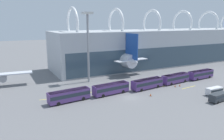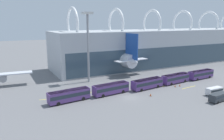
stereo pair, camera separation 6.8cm
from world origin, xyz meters
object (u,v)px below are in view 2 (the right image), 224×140
at_px(shuttle_bus_0, 69,95).
at_px(shuttle_bus_3, 176,78).
at_px(shuttle_bus_2, 147,83).
at_px(service_van_foreground, 214,91).
at_px(airliner_at_gate_far, 111,57).
at_px(traffic_cone_1, 180,85).
at_px(floodlight_mast, 88,36).
at_px(traffic_cone_0, 175,86).
at_px(shuttle_bus_1, 111,88).
at_px(traffic_cone_2, 151,95).
at_px(shuttle_bus_4, 201,74).
at_px(service_van_crossing, 218,97).
at_px(airliner_parked_remote, 177,48).

height_order(shuttle_bus_0, shuttle_bus_3, same).
height_order(shuttle_bus_2, service_van_foreground, shuttle_bus_2).
bearing_deg(airliner_at_gate_far, traffic_cone_1, -174.07).
relative_size(floodlight_mast, traffic_cone_0, 36.31).
bearing_deg(airliner_at_gate_far, shuttle_bus_1, 144.83).
bearing_deg(traffic_cone_2, shuttle_bus_0, 163.82).
relative_size(airliner_at_gate_far, shuttle_bus_2, 3.18).
bearing_deg(shuttle_bus_0, shuttle_bus_1, -4.37).
xyz_separation_m(shuttle_bus_4, service_van_crossing, (-15.05, -18.72, -0.51)).
xyz_separation_m(airliner_parked_remote, shuttle_bus_1, (-68.49, -45.42, -3.21)).
distance_m(shuttle_bus_1, shuttle_bus_3, 24.90).
distance_m(shuttle_bus_1, service_van_crossing, 28.83).
xyz_separation_m(service_van_crossing, traffic_cone_2, (-13.10, 11.64, -0.92)).
xyz_separation_m(shuttle_bus_3, service_van_foreground, (1.10, -14.41, -0.55)).
xyz_separation_m(shuttle_bus_1, floodlight_mast, (-0.69, 15.58, 14.05)).
xyz_separation_m(airliner_parked_remote, shuttle_bus_3, (-43.60, -45.14, -3.21)).
distance_m(airliner_parked_remote, traffic_cone_1, 66.28).
distance_m(airliner_parked_remote, floodlight_mast, 76.12).
bearing_deg(traffic_cone_1, service_van_crossing, -95.06).
relative_size(shuttle_bus_4, service_van_crossing, 1.85).
bearing_deg(shuttle_bus_4, traffic_cone_1, -168.95).
height_order(shuttle_bus_3, floodlight_mast, floodlight_mast).
distance_m(airliner_at_gate_far, traffic_cone_2, 37.55).
distance_m(floodlight_mast, traffic_cone_2, 28.82).
height_order(shuttle_bus_2, shuttle_bus_4, same).
height_order(shuttle_bus_0, shuttle_bus_1, same).
bearing_deg(traffic_cone_1, traffic_cone_0, 178.21).
relative_size(shuttle_bus_0, shuttle_bus_2, 1.00).
xyz_separation_m(shuttle_bus_1, traffic_cone_0, (21.71, -3.09, -1.51)).
height_order(service_van_crossing, traffic_cone_2, service_van_crossing).
distance_m(shuttle_bus_3, service_van_foreground, 14.46).
xyz_separation_m(airliner_parked_remote, shuttle_bus_2, (-56.04, -45.94, -3.21)).
height_order(shuttle_bus_1, service_van_foreground, shuttle_bus_1).
xyz_separation_m(shuttle_bus_0, service_van_crossing, (34.74, -17.92, -0.51)).
height_order(airliner_at_gate_far, shuttle_bus_4, airliner_at_gate_far).
xyz_separation_m(airliner_parked_remote, traffic_cone_1, (-44.86, -48.56, -4.67)).
height_order(shuttle_bus_1, service_van_crossing, shuttle_bus_1).
height_order(airliner_at_gate_far, floodlight_mast, floodlight_mast).
distance_m(airliner_parked_remote, traffic_cone_2, 79.04).
height_order(airliner_at_gate_far, service_van_foreground, airliner_at_gate_far).
relative_size(airliner_at_gate_far, shuttle_bus_0, 3.19).
relative_size(shuttle_bus_0, shuttle_bus_3, 1.00).
distance_m(shuttle_bus_3, traffic_cone_2, 17.22).
distance_m(shuttle_bus_0, traffic_cone_0, 34.30).
xyz_separation_m(floodlight_mast, traffic_cone_1, (24.32, -18.73, -15.52)).
distance_m(shuttle_bus_0, traffic_cone_2, 22.58).
height_order(shuttle_bus_0, traffic_cone_0, shuttle_bus_0).
relative_size(shuttle_bus_1, service_van_foreground, 2.14).
bearing_deg(shuttle_bus_4, shuttle_bus_1, 177.04).
bearing_deg(traffic_cone_1, service_van_foreground, -77.88).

